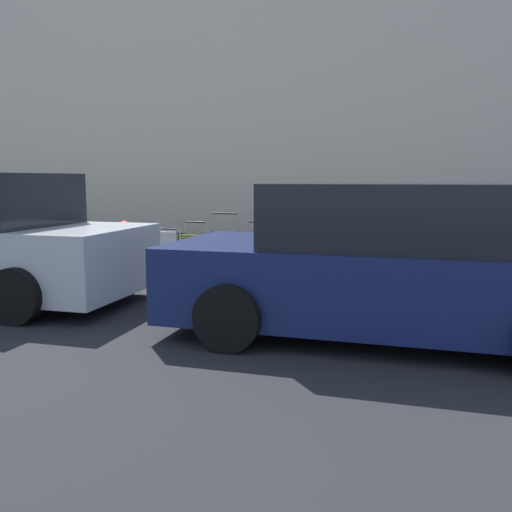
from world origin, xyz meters
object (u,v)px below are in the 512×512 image
(suitcase_teal_1, at_px, (294,255))
(fire_hydrant, at_px, (125,243))
(suitcase_olive_4, at_px, (196,254))
(parked_car_navy_0, at_px, (387,265))
(suitcase_red_0, at_px, (329,253))
(suitcase_silver_5, at_px, (168,251))
(suitcase_black_3, at_px, (225,253))
(suitcase_maroon_2, at_px, (260,256))
(bollard_post, at_px, (83,240))

(suitcase_teal_1, bearing_deg, fire_hydrant, -0.02)
(suitcase_olive_4, bearing_deg, parked_car_navy_0, 145.93)
(suitcase_red_0, height_order, suitcase_silver_5, suitcase_red_0)
(fire_hydrant, bearing_deg, parked_car_navy_0, 153.98)
(suitcase_silver_5, height_order, parked_car_navy_0, parked_car_navy_0)
(suitcase_black_3, xyz_separation_m, parked_car_navy_0, (-2.61, 2.07, 0.26))
(suitcase_black_3, bearing_deg, suitcase_red_0, -176.09)
(suitcase_teal_1, height_order, suitcase_black_3, suitcase_black_3)
(suitcase_maroon_2, height_order, suitcase_olive_4, suitcase_maroon_2)
(parked_car_navy_0, bearing_deg, fire_hydrant, -26.02)
(suitcase_teal_1, bearing_deg, bollard_post, 2.40)
(suitcase_olive_4, height_order, suitcase_silver_5, suitcase_olive_4)
(suitcase_maroon_2, bearing_deg, suitcase_olive_4, 3.44)
(suitcase_red_0, xyz_separation_m, fire_hydrant, (3.36, 0.03, 0.02))
(fire_hydrant, relative_size, bollard_post, 0.87)
(suitcase_maroon_2, distance_m, suitcase_olive_4, 1.04)
(suitcase_black_3, distance_m, bollard_post, 2.51)
(suitcase_black_3, bearing_deg, fire_hydrant, -2.50)
(suitcase_red_0, relative_size, suitcase_maroon_2, 1.00)
(suitcase_maroon_2, height_order, bollard_post, bollard_post)
(suitcase_olive_4, bearing_deg, suitcase_black_3, 175.62)
(suitcase_black_3, relative_size, suitcase_silver_5, 1.37)
(suitcase_red_0, relative_size, parked_car_navy_0, 0.19)
(suitcase_silver_5, distance_m, fire_hydrant, 0.82)
(suitcase_black_3, height_order, bollard_post, suitcase_black_3)
(suitcase_black_3, bearing_deg, bollard_post, 1.63)
(suitcase_red_0, bearing_deg, parked_car_navy_0, 115.50)
(suitcase_olive_4, height_order, bollard_post, bollard_post)
(suitcase_red_0, height_order, suitcase_olive_4, suitcase_red_0)
(suitcase_maroon_2, relative_size, fire_hydrant, 1.07)
(suitcase_red_0, height_order, suitcase_black_3, suitcase_black_3)
(suitcase_teal_1, distance_m, fire_hydrant, 2.85)
(suitcase_maroon_2, xyz_separation_m, suitcase_black_3, (0.53, 0.10, 0.03))
(parked_car_navy_0, bearing_deg, suitcase_maroon_2, -46.27)
(suitcase_silver_5, xyz_separation_m, bollard_post, (1.53, 0.08, 0.13))
(suitcase_olive_4, bearing_deg, suitcase_teal_1, -178.60)
(suitcase_teal_1, relative_size, suitcase_maroon_2, 1.14)
(bollard_post, distance_m, parked_car_navy_0, 5.49)
(suitcase_red_0, bearing_deg, suitcase_teal_1, 3.28)
(fire_hydrant, bearing_deg, bollard_post, 11.89)
(suitcase_maroon_2, distance_m, parked_car_navy_0, 3.02)
(suitcase_black_3, relative_size, parked_car_navy_0, 0.21)
(parked_car_navy_0, bearing_deg, suitcase_teal_1, -54.13)
(fire_hydrant, bearing_deg, suitcase_red_0, -179.51)
(suitcase_maroon_2, relative_size, parked_car_navy_0, 0.19)
(suitcase_teal_1, relative_size, suitcase_silver_5, 1.36)
(suitcase_maroon_2, bearing_deg, fire_hydrant, 0.58)
(suitcase_olive_4, bearing_deg, suitcase_silver_5, 4.14)
(suitcase_silver_5, bearing_deg, suitcase_teal_1, -177.97)
(suitcase_black_3, height_order, parked_car_navy_0, parked_car_navy_0)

